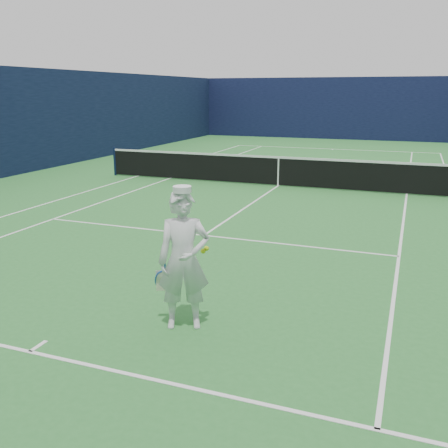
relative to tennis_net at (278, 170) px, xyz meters
The scene contains 5 objects.
ground 0.55m from the tennis_net, ahead, with size 80.00×80.00×0.00m, color #2C7530.
court_markings 0.55m from the tennis_net, ahead, with size 11.03×23.83×0.01m.
windscreen_fence 1.45m from the tennis_net, ahead, with size 20.12×36.12×4.00m.
tennis_net is the anchor object (origin of this frame).
tennis_player 10.66m from the tennis_net, 82.00° to the right, with size 0.90×0.70×1.94m.
Camera 1 is at (4.20, -16.20, 3.11)m, focal length 40.00 mm.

